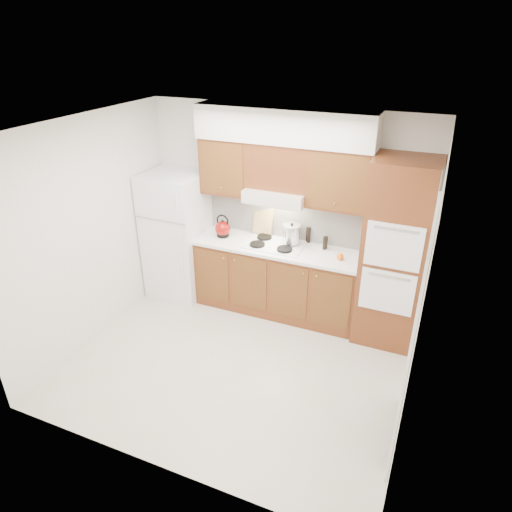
% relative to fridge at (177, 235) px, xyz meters
% --- Properties ---
extents(floor, '(3.60, 3.60, 0.00)m').
position_rel_fridge_xyz_m(floor, '(1.41, -1.14, -0.86)').
color(floor, '#BDB4A5').
rests_on(floor, ground).
extents(ceiling, '(3.60, 3.60, 0.00)m').
position_rel_fridge_xyz_m(ceiling, '(1.41, -1.14, 1.74)').
color(ceiling, white).
rests_on(ceiling, wall_back).
extents(wall_back, '(3.60, 0.02, 2.60)m').
position_rel_fridge_xyz_m(wall_back, '(1.41, 0.36, 0.44)').
color(wall_back, silver).
rests_on(wall_back, floor).
extents(wall_left, '(0.02, 3.00, 2.60)m').
position_rel_fridge_xyz_m(wall_left, '(-0.40, -1.14, 0.44)').
color(wall_left, silver).
rests_on(wall_left, floor).
extents(wall_right, '(0.02, 3.00, 2.60)m').
position_rel_fridge_xyz_m(wall_right, '(3.21, -1.14, 0.44)').
color(wall_right, silver).
rests_on(wall_right, floor).
extents(fridge, '(0.75, 0.72, 1.72)m').
position_rel_fridge_xyz_m(fridge, '(0.00, 0.00, 0.00)').
color(fridge, white).
rests_on(fridge, floor).
extents(base_cabinets, '(2.11, 0.60, 0.90)m').
position_rel_fridge_xyz_m(base_cabinets, '(1.43, 0.06, -0.41)').
color(base_cabinets, brown).
rests_on(base_cabinets, floor).
extents(countertop, '(2.13, 0.62, 0.04)m').
position_rel_fridge_xyz_m(countertop, '(1.43, 0.05, 0.06)').
color(countertop, white).
rests_on(countertop, base_cabinets).
extents(backsplash, '(2.11, 0.03, 0.56)m').
position_rel_fridge_xyz_m(backsplash, '(1.43, 0.34, 0.36)').
color(backsplash, white).
rests_on(backsplash, countertop).
extents(oven_cabinet, '(0.70, 0.65, 2.20)m').
position_rel_fridge_xyz_m(oven_cabinet, '(2.85, 0.03, 0.24)').
color(oven_cabinet, brown).
rests_on(oven_cabinet, floor).
extents(upper_cab_left, '(0.63, 0.33, 0.70)m').
position_rel_fridge_xyz_m(upper_cab_left, '(0.69, 0.19, 0.99)').
color(upper_cab_left, brown).
rests_on(upper_cab_left, wall_back).
extents(upper_cab_right, '(0.73, 0.33, 0.70)m').
position_rel_fridge_xyz_m(upper_cab_right, '(2.12, 0.19, 0.99)').
color(upper_cab_right, brown).
rests_on(upper_cab_right, wall_back).
extents(range_hood, '(0.75, 0.45, 0.15)m').
position_rel_fridge_xyz_m(range_hood, '(1.38, 0.13, 0.71)').
color(range_hood, silver).
rests_on(range_hood, wall_back).
extents(upper_cab_over_hood, '(0.75, 0.33, 0.55)m').
position_rel_fridge_xyz_m(upper_cab_over_hood, '(1.38, 0.19, 1.06)').
color(upper_cab_over_hood, brown).
rests_on(upper_cab_over_hood, range_hood).
extents(soffit, '(2.13, 0.36, 0.40)m').
position_rel_fridge_xyz_m(soffit, '(1.43, 0.18, 1.54)').
color(soffit, silver).
rests_on(soffit, wall_back).
extents(cooktop, '(0.74, 0.50, 0.01)m').
position_rel_fridge_xyz_m(cooktop, '(1.38, 0.07, 0.09)').
color(cooktop, white).
rests_on(cooktop, countertop).
extents(doorway, '(0.02, 0.90, 2.10)m').
position_rel_fridge_xyz_m(doorway, '(3.19, -1.49, 0.19)').
color(doorway, black).
rests_on(doorway, floor).
extents(wall_clock, '(0.02, 0.30, 0.30)m').
position_rel_fridge_xyz_m(wall_clock, '(3.19, -0.59, 1.29)').
color(wall_clock, '#3F3833').
rests_on(wall_clock, wall_right).
extents(kettle, '(0.26, 0.26, 0.20)m').
position_rel_fridge_xyz_m(kettle, '(0.67, 0.05, 0.19)').
color(kettle, maroon).
rests_on(kettle, countertop).
extents(cutting_board, '(0.27, 0.11, 0.35)m').
position_rel_fridge_xyz_m(cutting_board, '(1.13, 0.31, 0.28)').
color(cutting_board, tan).
rests_on(cutting_board, countertop).
extents(stock_pot, '(0.27, 0.27, 0.23)m').
position_rel_fridge_xyz_m(stock_pot, '(1.57, 0.16, 0.22)').
color(stock_pot, silver).
rests_on(stock_pot, cooktop).
extents(condiment_a, '(0.07, 0.07, 0.20)m').
position_rel_fridge_xyz_m(condiment_a, '(1.75, 0.31, 0.18)').
color(condiment_a, black).
rests_on(condiment_a, countertop).
extents(condiment_b, '(0.06, 0.06, 0.16)m').
position_rel_fridge_xyz_m(condiment_b, '(2.00, 0.19, 0.16)').
color(condiment_b, black).
rests_on(condiment_b, countertop).
extents(condiment_c, '(0.07, 0.07, 0.15)m').
position_rel_fridge_xyz_m(condiment_c, '(2.00, 0.23, 0.16)').
color(condiment_c, black).
rests_on(condiment_c, countertop).
extents(orange_near, '(0.08, 0.08, 0.08)m').
position_rel_fridge_xyz_m(orange_near, '(2.24, -0.01, 0.12)').
color(orange_near, '#E2510B').
rests_on(orange_near, countertop).
extents(orange_far, '(0.10, 0.10, 0.07)m').
position_rel_fridge_xyz_m(orange_far, '(2.24, -0.02, 0.12)').
color(orange_far, orange).
rests_on(orange_far, countertop).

